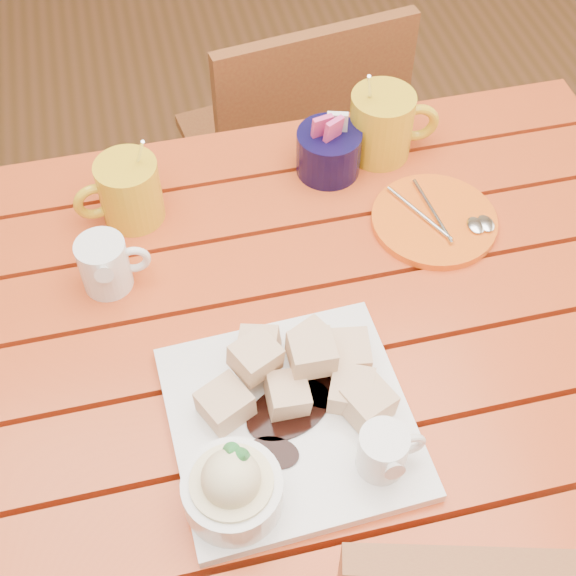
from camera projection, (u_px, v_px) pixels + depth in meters
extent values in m
plane|color=brown|center=(275.00, 546.00, 1.62)|extent=(5.00, 5.00, 0.00)
cube|color=#B03516|center=(311.00, 501.00, 0.90)|extent=(1.20, 0.11, 0.03)
cube|color=#B03516|center=(288.00, 414.00, 0.97)|extent=(1.20, 0.11, 0.03)
cube|color=#B03516|center=(267.00, 339.00, 1.04)|extent=(1.20, 0.11, 0.03)
cube|color=#B03516|center=(250.00, 273.00, 1.11)|extent=(1.20, 0.11, 0.03)
cube|color=#B03516|center=(234.00, 215.00, 1.18)|extent=(1.20, 0.11, 0.03)
cube|color=#B03516|center=(220.00, 163.00, 1.25)|extent=(1.20, 0.11, 0.03)
cube|color=#B03516|center=(221.00, 181.00, 1.30)|extent=(1.12, 0.04, 0.08)
cylinder|color=#B03516|center=(499.00, 254.00, 1.63)|extent=(0.06, 0.06, 0.72)
cube|color=white|center=(291.00, 421.00, 0.94)|extent=(0.29, 0.29, 0.02)
cube|color=#BF743A|center=(349.00, 353.00, 0.97)|extent=(0.06, 0.06, 0.04)
cube|color=#BF743A|center=(313.00, 345.00, 0.98)|extent=(0.07, 0.07, 0.04)
cube|color=#BF743A|center=(351.00, 390.00, 0.94)|extent=(0.07, 0.07, 0.04)
cube|color=#BF743A|center=(367.00, 403.00, 0.93)|extent=(0.07, 0.07, 0.04)
cube|color=#BF743A|center=(225.00, 404.00, 0.92)|extent=(0.07, 0.07, 0.04)
cube|color=#BF743A|center=(259.00, 349.00, 0.97)|extent=(0.06, 0.06, 0.04)
cube|color=#BF743A|center=(255.00, 357.00, 0.93)|extent=(0.07, 0.07, 0.04)
cube|color=#BF743A|center=(288.00, 395.00, 0.93)|extent=(0.05, 0.05, 0.04)
cube|color=#BF743A|center=(312.00, 353.00, 0.93)|extent=(0.05, 0.05, 0.04)
cylinder|color=white|center=(233.00, 492.00, 0.86)|extent=(0.11, 0.11, 0.04)
cylinder|color=#FDF5BA|center=(232.00, 487.00, 0.85)|extent=(0.09, 0.09, 0.03)
sphere|color=#FDF5BA|center=(231.00, 479.00, 0.83)|extent=(0.06, 0.06, 0.06)
cone|color=#287B35|center=(242.00, 457.00, 0.82)|extent=(0.04, 0.04, 0.03)
cone|color=#287B35|center=(230.00, 452.00, 0.82)|extent=(0.03, 0.03, 0.03)
cylinder|color=white|center=(382.00, 451.00, 0.88)|extent=(0.06, 0.06, 0.06)
cylinder|color=black|center=(385.00, 440.00, 0.86)|extent=(0.04, 0.04, 0.01)
cone|color=white|center=(392.00, 465.00, 0.84)|extent=(0.02, 0.02, 0.03)
torus|color=white|center=(410.00, 444.00, 0.88)|extent=(0.04, 0.01, 0.04)
cylinder|color=gold|center=(130.00, 191.00, 1.12)|extent=(0.09, 0.09, 0.10)
cylinder|color=black|center=(125.00, 170.00, 1.09)|extent=(0.07, 0.07, 0.01)
torus|color=gold|center=(95.00, 202.00, 1.11)|extent=(0.06, 0.02, 0.06)
cylinder|color=silver|center=(136.00, 167.00, 1.10)|extent=(0.04, 0.05, 0.13)
cylinder|color=gold|center=(381.00, 125.00, 1.20)|extent=(0.10, 0.10, 0.11)
cylinder|color=black|center=(384.00, 101.00, 1.16)|extent=(0.08, 0.08, 0.01)
torus|color=gold|center=(417.00, 123.00, 1.20)|extent=(0.07, 0.02, 0.07)
cylinder|color=silver|center=(371.00, 102.00, 1.17)|extent=(0.04, 0.06, 0.14)
cylinder|color=white|center=(104.00, 265.00, 1.05)|extent=(0.07, 0.07, 0.08)
cylinder|color=white|center=(99.00, 247.00, 1.02)|extent=(0.05, 0.05, 0.01)
cone|color=white|center=(103.00, 270.00, 1.01)|extent=(0.03, 0.03, 0.03)
torus|color=white|center=(134.00, 259.00, 1.05)|extent=(0.05, 0.01, 0.05)
cylinder|color=black|center=(329.00, 152.00, 1.19)|extent=(0.10, 0.10, 0.07)
cube|color=#E23D83|center=(322.00, 129.00, 1.15)|extent=(0.03, 0.02, 0.05)
cube|color=white|center=(337.00, 124.00, 1.16)|extent=(0.03, 0.02, 0.05)
cube|color=#E23D83|center=(333.00, 132.00, 1.15)|extent=(0.03, 0.03, 0.05)
cylinder|color=orange|center=(434.00, 220.00, 1.14)|extent=(0.18, 0.18, 0.01)
cylinder|color=silver|center=(419.00, 213.00, 1.14)|extent=(0.06, 0.12, 0.01)
cylinder|color=silver|center=(433.00, 211.00, 1.14)|extent=(0.02, 0.13, 0.01)
ellipsoid|color=silver|center=(476.00, 225.00, 1.13)|extent=(0.02, 0.03, 0.01)
ellipsoid|color=silver|center=(486.00, 223.00, 1.13)|extent=(0.02, 0.03, 0.01)
cube|color=brown|center=(282.00, 151.00, 1.77)|extent=(0.43, 0.43, 0.03)
cylinder|color=brown|center=(318.00, 155.00, 2.06)|extent=(0.03, 0.03, 0.38)
cylinder|color=brown|center=(198.00, 187.00, 1.99)|extent=(0.03, 0.03, 0.38)
cylinder|color=brown|center=(372.00, 243.00, 1.87)|extent=(0.03, 0.03, 0.38)
cylinder|color=brown|center=(241.00, 282.00, 1.80)|extent=(0.03, 0.03, 0.38)
cube|color=brown|center=(314.00, 124.00, 1.51)|extent=(0.38, 0.08, 0.40)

